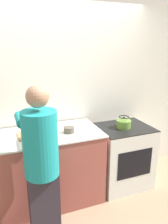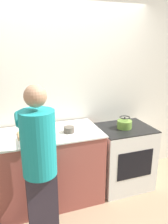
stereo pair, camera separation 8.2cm
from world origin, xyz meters
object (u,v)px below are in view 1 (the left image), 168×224
at_px(kettle, 124,123).
at_px(bowl_prep, 69,130).
at_px(oven, 122,156).
at_px(cutting_board, 33,135).
at_px(person, 41,162).
at_px(knife, 34,134).

relative_size(kettle, bowl_prep, 1.52).
height_order(oven, cutting_board, cutting_board).
xyz_separation_m(oven, person, (-1.23, -0.53, 0.44)).
distance_m(cutting_board, knife, 0.02).
relative_size(oven, knife, 4.60).
relative_size(person, kettle, 8.26).
bearing_deg(person, bowl_prep, 48.59).
distance_m(cutting_board, bowl_prep, 0.43).
height_order(cutting_board, bowl_prep, bowl_prep).
xyz_separation_m(knife, kettle, (1.19, -0.04, -0.01)).
height_order(person, knife, person).
bearing_deg(kettle, person, -156.94).
bearing_deg(cutting_board, bowl_prep, -9.14).
bearing_deg(cutting_board, kettle, -2.14).
relative_size(cutting_board, kettle, 1.73).
distance_m(kettle, bowl_prep, 0.78).
xyz_separation_m(oven, bowl_prep, (-0.80, -0.04, 0.53)).
height_order(oven, kettle, kettle).
bearing_deg(person, kettle, 23.06).
relative_size(knife, kettle, 0.97).
xyz_separation_m(cutting_board, bowl_prep, (0.43, -0.07, 0.03)).
height_order(kettle, bowl_prep, kettle).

